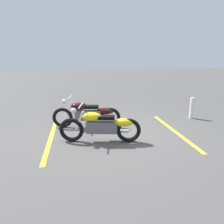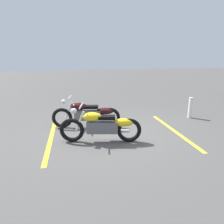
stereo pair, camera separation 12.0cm
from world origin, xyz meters
name	(u,v)px [view 1 (the left image)]	position (x,y,z in m)	size (l,w,h in m)	color
ground_plane	(107,133)	(0.00, 0.00, 0.00)	(60.00, 60.00, 0.00)	#514F4C
motorcycle_bright_foreground	(102,126)	(-0.26, -0.63, 0.46)	(2.19, 0.78, 1.04)	black
motorcycle_dark_foreground	(88,114)	(-0.49, 0.61, 0.46)	(2.20, 0.74, 1.04)	black
bollard_post	(192,108)	(3.43, 0.74, 0.40)	(0.14, 0.14, 0.79)	white
parking_stripe_near	(51,138)	(-1.66, -0.07, 0.00)	(3.20, 0.12, 0.01)	yellow
parking_stripe_mid	(174,131)	(2.11, -0.37, 0.00)	(3.20, 0.12, 0.01)	yellow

